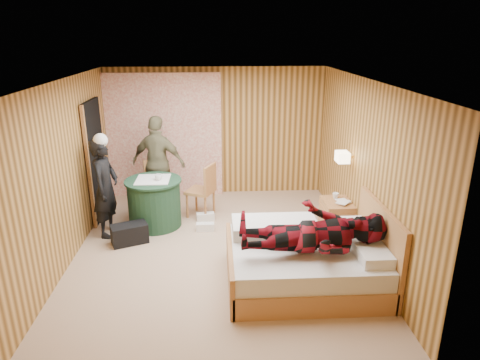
{
  "coord_description": "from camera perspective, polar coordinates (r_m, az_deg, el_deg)",
  "views": [
    {
      "loc": [
        -0.0,
        -5.73,
        3.09
      ],
      "look_at": [
        0.34,
        0.18,
        1.05
      ],
      "focal_mm": 32.0,
      "sensor_mm": 36.0,
      "label": 1
    }
  ],
  "objects": [
    {
      "name": "floor",
      "position": [
        6.51,
        -2.9,
        -9.35
      ],
      "size": [
        4.2,
        5.0,
        0.01
      ],
      "primitive_type": "cube",
      "color": "tan",
      "rests_on": "ground"
    },
    {
      "name": "ceiling",
      "position": [
        5.76,
        -3.32,
        13.09
      ],
      "size": [
        4.2,
        5.0,
        0.01
      ],
      "primitive_type": "cube",
      "color": "silver",
      "rests_on": "wall_back"
    },
    {
      "name": "wall_back",
      "position": [
        8.44,
        -3.2,
        6.38
      ],
      "size": [
        4.2,
        0.02,
        2.5
      ],
      "primitive_type": "cube",
      "color": "tan",
      "rests_on": "floor"
    },
    {
      "name": "wall_left",
      "position": [
        6.38,
        -22.32,
        0.76
      ],
      "size": [
        0.02,
        5.0,
        2.5
      ],
      "primitive_type": "cube",
      "color": "tan",
      "rests_on": "floor"
    },
    {
      "name": "wall_right",
      "position": [
        6.38,
        16.13,
        1.46
      ],
      "size": [
        0.02,
        5.0,
        2.5
      ],
      "primitive_type": "cube",
      "color": "tan",
      "rests_on": "floor"
    },
    {
      "name": "curtain",
      "position": [
        8.44,
        -10.03,
        5.77
      ],
      "size": [
        2.2,
        0.08,
        2.4
      ],
      "primitive_type": "cube",
      "color": "white",
      "rests_on": "floor"
    },
    {
      "name": "doorway",
      "position": [
        7.71,
        -18.64,
        2.44
      ],
      "size": [
        0.06,
        0.9,
        2.05
      ],
      "primitive_type": "cube",
      "color": "black",
      "rests_on": "floor"
    },
    {
      "name": "wall_lamp",
      "position": [
        6.72,
        13.52,
        3.01
      ],
      "size": [
        0.26,
        0.24,
        0.16
      ],
      "color": "gold",
      "rests_on": "wall_right"
    },
    {
      "name": "bed",
      "position": [
        5.69,
        8.76,
        -10.59
      ],
      "size": [
        1.97,
        1.52,
        1.05
      ],
      "color": "tan",
      "rests_on": "floor"
    },
    {
      "name": "nightstand",
      "position": [
        6.98,
        12.7,
        -4.99
      ],
      "size": [
        0.45,
        0.61,
        0.59
      ],
      "color": "tan",
      "rests_on": "floor"
    },
    {
      "name": "round_table",
      "position": [
        7.28,
        -11.33,
        -2.94
      ],
      "size": [
        0.93,
        0.93,
        0.83
      ],
      "color": "#1E422D",
      "rests_on": "floor"
    },
    {
      "name": "chair_far",
      "position": [
        7.92,
        -10.94,
        -0.15
      ],
      "size": [
        0.55,
        0.55,
        0.93
      ],
      "rotation": [
        0.0,
        0.0,
        0.41
      ],
      "color": "tan",
      "rests_on": "floor"
    },
    {
      "name": "chair_near",
      "position": [
        7.46,
        -4.76,
        -0.9
      ],
      "size": [
        0.58,
        0.58,
        0.96
      ],
      "rotation": [
        0.0,
        0.0,
        -2.0
      ],
      "color": "tan",
      "rests_on": "floor"
    },
    {
      "name": "duffel_bag",
      "position": [
        6.87,
        -14.52,
        -6.96
      ],
      "size": [
        0.61,
        0.47,
        0.31
      ],
      "primitive_type": "cube",
      "rotation": [
        0.0,
        0.0,
        0.39
      ],
      "color": "black",
      "rests_on": "floor"
    },
    {
      "name": "sneaker_left",
      "position": [
        7.11,
        -4.65,
        -6.25
      ],
      "size": [
        0.3,
        0.12,
        0.13
      ],
      "primitive_type": "cube",
      "rotation": [
        0.0,
        0.0,
        0.0
      ],
      "color": "silver",
      "rests_on": "floor"
    },
    {
      "name": "sneaker_right",
      "position": [
        7.48,
        -4.63,
        -4.9
      ],
      "size": [
        0.32,
        0.16,
        0.14
      ],
      "primitive_type": "cube",
      "rotation": [
        0.0,
        0.0,
        0.13
      ],
      "color": "silver",
      "rests_on": "floor"
    },
    {
      "name": "woman_standing",
      "position": [
        7.02,
        -17.49,
        -1.01
      ],
      "size": [
        0.47,
        0.63,
        1.58
      ],
      "primitive_type": "imported",
      "rotation": [
        0.0,
        0.0,
        1.41
      ],
      "color": "black",
      "rests_on": "floor"
    },
    {
      "name": "man_at_table",
      "position": [
        7.87,
        -10.81,
        2.21
      ],
      "size": [
        1.09,
        0.72,
        1.72
      ],
      "primitive_type": "imported",
      "rotation": [
        0.0,
        0.0,
        2.82
      ],
      "color": "#746F4D",
      "rests_on": "floor"
    },
    {
      "name": "man_on_bed",
      "position": [
        5.2,
        9.87,
        -5.56
      ],
      "size": [
        0.86,
        0.67,
        1.77
      ],
      "primitive_type": "imported",
      "rotation": [
        0.0,
        1.57,
        0.0
      ],
      "color": "maroon",
      "rests_on": "bed"
    },
    {
      "name": "book_lower",
      "position": [
        6.83,
        12.99,
        -2.89
      ],
      "size": [
        0.22,
        0.26,
        0.02
      ],
      "primitive_type": "imported",
      "rotation": [
        0.0,
        0.0,
        0.27
      ],
      "color": "silver",
      "rests_on": "nightstand"
    },
    {
      "name": "book_upper",
      "position": [
        6.82,
        13.0,
        -2.73
      ],
      "size": [
        0.27,
        0.28,
        0.02
      ],
      "primitive_type": "imported",
      "rotation": [
        0.0,
        0.0,
        -0.75
      ],
      "color": "silver",
      "rests_on": "nightstand"
    },
    {
      "name": "cup_nightstand",
      "position": [
        6.97,
        12.62,
        -2.06
      ],
      "size": [
        0.12,
        0.12,
        0.09
      ],
      "primitive_type": "imported",
      "rotation": [
        0.0,
        0.0,
        0.25
      ],
      "color": "silver",
      "rests_on": "nightstand"
    },
    {
      "name": "cup_table",
      "position": [
        7.07,
        -10.82,
        0.37
      ],
      "size": [
        0.13,
        0.13,
        0.1
      ],
      "primitive_type": "imported",
      "rotation": [
        0.0,
        0.0,
        -0.04
      ],
      "color": "silver",
      "rests_on": "round_table"
    }
  ]
}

